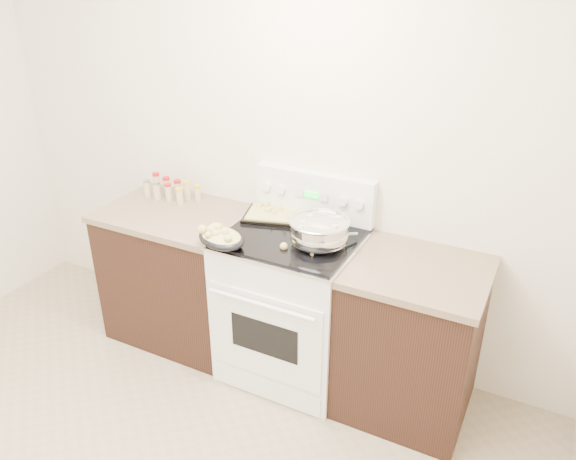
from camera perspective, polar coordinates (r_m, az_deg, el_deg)
The scene contains 10 objects.
room_shell at distance 2.08m, azimuth -26.76°, elevation 4.34°, with size 4.10×3.60×2.75m.
counter_left at distance 3.82m, azimuth -10.77°, elevation -4.36°, with size 0.93×0.67×0.92m.
counter_right at distance 3.24m, azimuth 12.30°, elevation -10.79°, with size 0.73×0.67×0.92m.
kitchen_range at distance 3.42m, azimuth 0.42°, elevation -7.32°, with size 0.78×0.73×1.22m.
mixing_bowl at distance 3.05m, azimuth 3.18°, elevation -0.24°, with size 0.43×0.43×0.19m.
roasting_pan at distance 3.08m, azimuth -6.88°, elevation -0.72°, with size 0.35×0.30×0.12m.
baking_sheet at distance 3.40m, azimuth -1.18°, elevation 1.62°, with size 0.45×0.37×0.06m.
wooden_spoon at distance 3.05m, azimuth 0.32°, elevation -1.60°, with size 0.20×0.19×0.04m.
blue_ladle at distance 3.03m, azimuth 3.41°, elevation -1.32°, with size 0.19×0.26×0.11m.
spice_jars at distance 3.79m, azimuth -11.92°, elevation 4.09°, with size 0.39×0.16×0.13m.
Camera 1 is at (1.62, -1.12, 2.39)m, focal length 35.00 mm.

